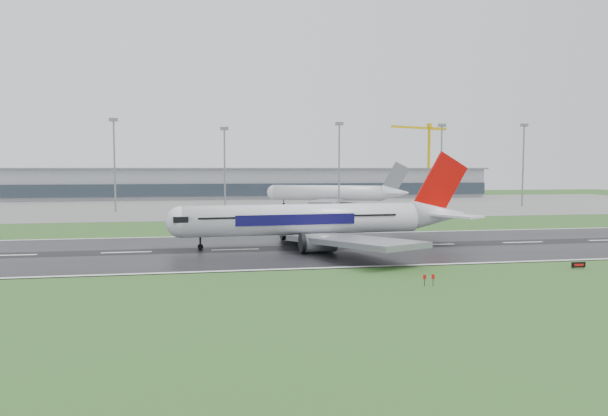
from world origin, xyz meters
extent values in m
plane|color=#27531E|center=(0.00, 0.00, 0.00)|extent=(520.00, 520.00, 0.00)
cube|color=black|center=(0.00, 0.00, 0.05)|extent=(400.00, 45.00, 0.10)
cube|color=slate|center=(0.00, 125.00, 0.04)|extent=(400.00, 130.00, 0.08)
cube|color=gray|center=(0.00, 185.00, 7.50)|extent=(240.00, 36.00, 15.00)
cylinder|color=gray|center=(-57.84, 100.00, 16.09)|extent=(0.64, 0.64, 32.17)
cylinder|color=gray|center=(-18.94, 100.00, 14.76)|extent=(0.64, 0.64, 29.52)
cylinder|color=gray|center=(24.40, 100.00, 15.96)|extent=(0.64, 0.64, 31.92)
cylinder|color=gray|center=(65.88, 100.00, 15.94)|extent=(0.64, 0.64, 31.88)
cylinder|color=gray|center=(101.22, 100.00, 16.20)|extent=(0.64, 0.64, 32.40)
camera|label=1|loc=(-24.89, -104.42, 15.60)|focal=32.38mm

